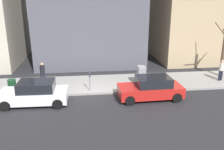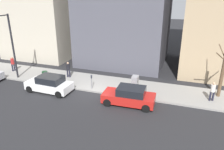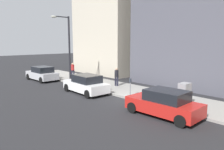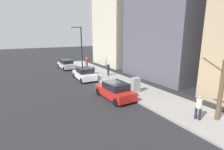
% 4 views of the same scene
% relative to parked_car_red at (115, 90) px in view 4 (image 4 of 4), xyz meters
% --- Properties ---
extents(ground_plane, '(120.00, 120.00, 0.00)m').
position_rel_parked_car_red_xyz_m(ground_plane, '(1.07, 3.65, -0.74)').
color(ground_plane, '#232326').
extents(sidewalk, '(4.00, 36.00, 0.15)m').
position_rel_parked_car_red_xyz_m(sidewalk, '(3.07, 3.65, -0.66)').
color(sidewalk, gray).
rests_on(sidewalk, ground).
extents(parked_car_red, '(2.04, 4.25, 1.52)m').
position_rel_parked_car_red_xyz_m(parked_car_red, '(0.00, 0.00, 0.00)').
color(parked_car_red, red).
rests_on(parked_car_red, ground).
extents(parked_car_white, '(2.03, 4.25, 1.52)m').
position_rel_parked_car_red_xyz_m(parked_car_white, '(0.01, 7.53, 0.00)').
color(parked_car_white, white).
rests_on(parked_car_white, ground).
extents(parked_car_silver, '(2.05, 4.26, 1.52)m').
position_rel_parked_car_red_xyz_m(parked_car_silver, '(-0.05, 15.58, 0.00)').
color(parked_car_silver, '#B7B7BC').
rests_on(parked_car_silver, ground).
extents(parking_meter, '(0.14, 0.10, 1.35)m').
position_rel_parked_car_red_xyz_m(parking_meter, '(1.52, 4.00, 0.24)').
color(parking_meter, slate).
rests_on(parking_meter, sidewalk).
extents(utility_box, '(0.83, 0.61, 1.43)m').
position_rel_parked_car_red_xyz_m(utility_box, '(2.37, 0.11, 0.11)').
color(utility_box, '#A8A399').
rests_on(utility_box, sidewalk).
extents(streetlamp, '(1.97, 0.32, 6.50)m').
position_rel_parked_car_red_xyz_m(streetlamp, '(1.35, 12.57, 3.28)').
color(streetlamp, black).
rests_on(streetlamp, sidewalk).
extents(bare_tree, '(1.99, 1.84, 4.38)m').
position_rel_parked_car_red_xyz_m(bare_tree, '(3.66, -7.01, 1.60)').
color(bare_tree, brown).
rests_on(bare_tree, sidewalk).
extents(trash_bin, '(0.56, 0.56, 0.90)m').
position_rel_parked_car_red_xyz_m(trash_bin, '(1.97, 9.41, -0.14)').
color(trash_bin, '#14381E').
rests_on(trash_bin, sidewalk).
extents(pedestrian_near_meter, '(0.36, 0.39, 1.66)m').
position_rel_parked_car_red_xyz_m(pedestrian_near_meter, '(2.56, -6.35, 0.35)').
color(pedestrian_near_meter, '#1E1E2D').
rests_on(pedestrian_near_meter, sidewalk).
extents(pedestrian_midblock, '(0.36, 0.40, 1.66)m').
position_rel_parked_car_red_xyz_m(pedestrian_midblock, '(3.41, 7.50, 0.35)').
color(pedestrian_midblock, '#1E1E2D').
rests_on(pedestrian_midblock, sidewalk).
extents(pedestrian_far_corner, '(0.39, 0.36, 1.66)m').
position_rel_parked_car_red_xyz_m(pedestrian_far_corner, '(3.07, 14.39, 0.35)').
color(pedestrian_far_corner, '#1E1E2D').
rests_on(pedestrian_far_corner, sidewalk).
extents(office_block_center, '(10.23, 10.23, 14.40)m').
position_rel_parked_car_red_xyz_m(office_block_center, '(11.68, 3.67, 6.46)').
color(office_block_center, '#4C4C56').
rests_on(office_block_center, ground).
extents(office_tower_right, '(9.11, 9.11, 14.67)m').
position_rel_parked_car_red_xyz_m(office_tower_right, '(11.12, 15.24, 6.60)').
color(office_tower_right, '#BCB29E').
rests_on(office_tower_right, ground).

